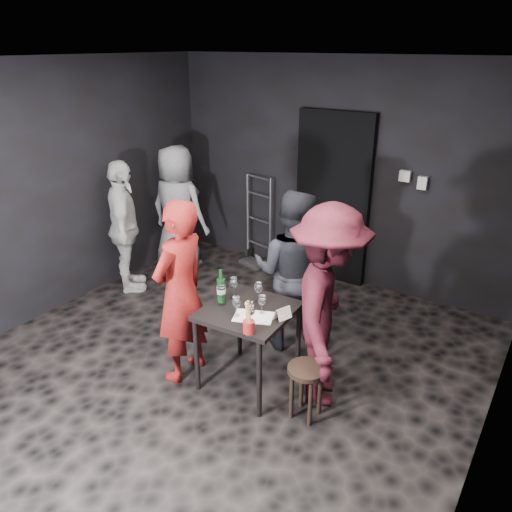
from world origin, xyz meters
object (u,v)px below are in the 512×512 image
Objects in this scene: woman_black at (292,266)px; breadstick_cup at (249,318)px; hand_truck at (257,247)px; wine_bottle at (221,290)px; bystander_grey at (177,203)px; stool at (307,379)px; man_maroon at (328,293)px; server_red at (180,283)px; bystander_cream at (124,223)px; tasting_table at (248,319)px.

breadstick_cup is at bearing 87.44° from woman_black.
wine_bottle is (1.12, -2.29, 0.65)m from hand_truck.
woman_black is 0.94× the size of bystander_grey.
woman_black is at bearing 101.66° from breadstick_cup.
man_maroon is at bearing 90.41° from stool.
breadstick_cup reaches higher than stool.
server_red is 1.08× the size of bystander_cream.
tasting_table is 2.39m from bystander_cream.
wine_bottle is (-0.26, -0.78, 0.01)m from woman_black.
stool is 3.26m from bystander_grey.
bystander_grey is at bearing -55.27° from bystander_cream.
hand_truck is 0.71× the size of bystander_cream.
hand_truck is 1.87m from bystander_cream.
man_maroon is at bearing -146.48° from bystander_cream.
wine_bottle is 0.55m from breadstick_cup.
man_maroon reaches higher than bystander_grey.
server_red is at bearing -165.06° from bystander_cream.
woman_black is 2.27m from bystander_grey.
server_red is at bearing 45.19° from woman_black.
man_maroon is (0.63, -0.55, 0.13)m from woman_black.
stool is at bearing -35.57° from hand_truck.
bystander_grey reaches higher than hand_truck.
tasting_table is at bearing 125.06° from breadstick_cup.
woman_black is (-0.64, 0.86, 0.49)m from stool.
tasting_table is at bearing 170.18° from stool.
wine_bottle is at bearing 174.55° from stool.
server_red is at bearing 86.78° from man_maroon.
hand_truck is at bearing 116.15° from wine_bottle.
hand_truck is 0.66× the size of bystander_grey.
man_maroon reaches higher than hand_truck.
server_red is 1.01× the size of bystander_grey.
breadstick_cup is at bearing -158.88° from bystander_cream.
stool is 0.26× the size of server_red.
breadstick_cup is at bearing 82.17° from server_red.
woman_black is 1.00× the size of bystander_cream.
server_red is 1.11m from woman_black.
wine_bottle is (-0.89, -0.23, -0.12)m from man_maroon.
bystander_cream is at bearing 163.74° from stool.
man_maroon is 1.16× the size of bystander_cream.
bystander_grey is at bearing 140.19° from wine_bottle.
hand_truck is 2.98m from man_maroon.
tasting_table is at bearing 109.08° from server_red.
server_red is 0.36m from wine_bottle.
tasting_table is at bearing -154.11° from bystander_cream.
server_red is 2.34m from bystander_grey.
stool is at bearing 144.85° from bystander_grey.
hand_truck is 0.61× the size of man_maroon.
man_maroon is 3.07m from bystander_grey.
server_red is 1.93m from bystander_cream.
bystander_cream is at bearing -119.32° from server_red.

